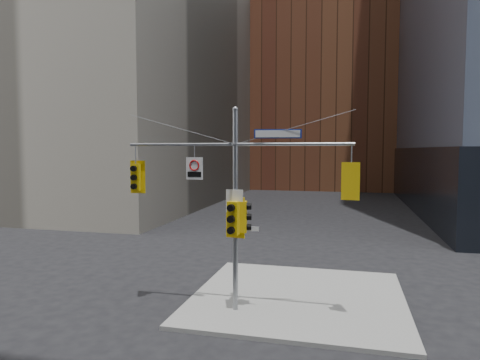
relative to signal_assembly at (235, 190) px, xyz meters
The scene contains 13 objects.
ground 4.85m from the signal_assembly, 90.00° to the right, with size 160.00×160.00×0.00m, color black.
sidewalk_corner 5.18m from the signal_assembly, 45.10° to the left, with size 8.00×8.00×0.15m, color gray.
brick_midrise 56.82m from the signal_assembly, 90.00° to the left, with size 26.00×20.00×28.00m, color brown.
signal_assembly is the anchor object (origin of this frame).
traffic_light_west_arm 3.83m from the signal_assembly, behind, with size 0.58×0.47×1.22m.
traffic_light_east_arm 3.92m from the signal_assembly, ahead, with size 0.58×0.50×1.22m.
traffic_light_pole_side 0.99m from the signal_assembly, ahead, with size 0.46×0.39×1.09m.
traffic_light_pole_front 0.99m from the signal_assembly, 89.82° to the right, with size 0.68×0.58×1.43m.
street_sign_blade 2.44m from the signal_assembly, ahead, with size 1.59×0.25×0.31m.
regulatory_sign_arm 1.68m from the signal_assembly, behind, with size 0.64×0.10×0.79m.
regulatory_sign_pole 0.42m from the signal_assembly, 90.00° to the right, with size 0.61×0.08×0.80m.
street_blade_ew 1.42m from the signal_assembly, ahead, with size 0.78×0.05×0.16m.
street_blade_ns 1.67m from the signal_assembly, 90.00° to the left, with size 0.11×0.79×0.16m.
Camera 1 is at (3.80, -12.33, 5.81)m, focal length 32.00 mm.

